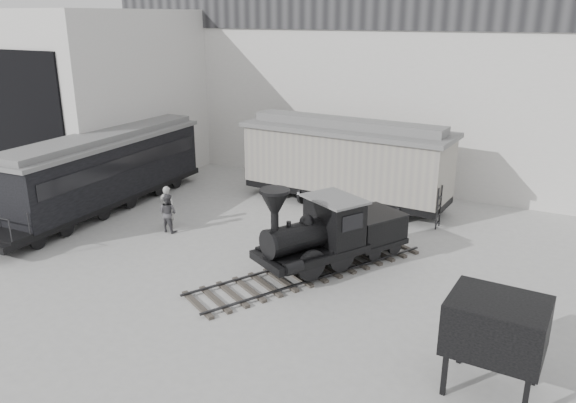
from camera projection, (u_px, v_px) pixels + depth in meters
The scene contains 9 objects.
ground at pixel (239, 298), 18.15m from camera, with size 90.00×90.00×0.00m, color #9E9E9B.
north_wall at pixel (394, 79), 28.94m from camera, with size 34.00×2.51×11.00m.
west_pavilion at pixel (116, 94), 31.54m from camera, with size 7.00×12.11×9.00m.
locomotive at pixel (327, 237), 19.96m from camera, with size 6.13×9.10×3.27m.
boxcar at pixel (345, 160), 26.66m from camera, with size 10.23×3.69×4.13m.
passenger_coach at pixel (105, 170), 26.07m from camera, with size 3.26×12.59×3.34m.
visitor_a at pixel (168, 207), 24.02m from camera, with size 0.67×0.44×1.83m, color #B4B4B0.
visitor_b at pixel (168, 213), 23.50m from camera, with size 0.81×0.63×1.67m, color #4F4E53.
coal_hopper at pixel (496, 332), 13.25m from camera, with size 2.30×1.92×2.43m.
Camera 1 is at (9.03, -13.58, 8.70)m, focal length 35.00 mm.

